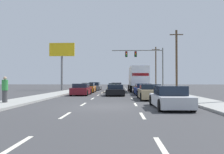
# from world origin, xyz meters

# --- Properties ---
(ground_plane) EXTENTS (140.00, 140.00, 0.00)m
(ground_plane) POSITION_xyz_m (0.00, 25.00, 0.00)
(ground_plane) COLOR #3D3D3F
(sidewalk_right) EXTENTS (2.46, 80.00, 0.14)m
(sidewalk_right) POSITION_xyz_m (6.48, 20.00, 0.07)
(sidewalk_right) COLOR #9E9E99
(sidewalk_right) RESTS_ON ground_plane
(sidewalk_left) EXTENTS (2.46, 80.00, 0.14)m
(sidewalk_left) POSITION_xyz_m (-6.48, 20.00, 0.07)
(sidewalk_left) COLOR #9E9E99
(sidewalk_left) RESTS_ON ground_plane
(lane_markings) EXTENTS (3.54, 62.00, 0.01)m
(lane_markings) POSITION_xyz_m (0.00, 21.36, 0.00)
(lane_markings) COLOR silver
(lane_markings) RESTS_ON ground_plane
(car_gray) EXTENTS (1.84, 4.63, 1.34)m
(car_gray) POSITION_xyz_m (-3.60, 25.27, 0.62)
(car_gray) COLOR slate
(car_gray) RESTS_ON ground_plane
(car_orange) EXTENTS (1.92, 4.51, 1.28)m
(car_orange) POSITION_xyz_m (-3.63, 17.62, 0.58)
(car_orange) COLOR orange
(car_orange) RESTS_ON ground_plane
(car_maroon) EXTENTS (1.84, 4.25, 1.25)m
(car_maroon) POSITION_xyz_m (-3.55, 11.45, 0.59)
(car_maroon) COLOR maroon
(car_maroon) RESTS_ON ground_plane
(car_red) EXTENTS (1.88, 4.26, 1.27)m
(car_red) POSITION_xyz_m (0.03, 24.66, 0.59)
(car_red) COLOR red
(car_red) RESTS_ON ground_plane
(car_yellow) EXTENTS (1.89, 4.37, 1.24)m
(car_yellow) POSITION_xyz_m (-0.10, 17.70, 0.58)
(car_yellow) COLOR yellow
(car_yellow) RESTS_ON ground_plane
(car_black) EXTENTS (1.93, 4.03, 1.15)m
(car_black) POSITION_xyz_m (0.18, 10.85, 0.53)
(car_black) COLOR black
(car_black) RESTS_ON ground_plane
(box_truck) EXTENTS (2.60, 8.94, 3.50)m
(box_truck) POSITION_xyz_m (3.17, 19.99, 2.01)
(box_truck) COLOR white
(box_truck) RESTS_ON ground_plane
(car_blue) EXTENTS (1.87, 4.66, 1.26)m
(car_blue) POSITION_xyz_m (3.15, 11.82, 0.58)
(car_blue) COLOR #1E389E
(car_blue) RESTS_ON ground_plane
(car_tan) EXTENTS (1.88, 4.70, 1.26)m
(car_tan) POSITION_xyz_m (3.17, 5.85, 0.58)
(car_tan) COLOR tan
(car_tan) RESTS_ON ground_plane
(car_silver) EXTENTS (1.86, 4.32, 1.25)m
(car_silver) POSITION_xyz_m (3.50, -0.66, 0.57)
(car_silver) COLOR #B7BABF
(car_silver) RESTS_ON ground_plane
(traffic_signal_mast) EXTENTS (8.97, 0.69, 7.33)m
(traffic_signal_mast) POSITION_xyz_m (4.44, 27.48, 5.57)
(traffic_signal_mast) COLOR #595B56
(traffic_signal_mast) RESTS_ON ground_plane
(utility_pole_mid) EXTENTS (1.80, 0.28, 8.35)m
(utility_pole_mid) POSITION_xyz_m (8.18, 17.82, 4.31)
(utility_pole_mid) COLOR brown
(utility_pole_mid) RESTS_ON ground_plane
(utility_pole_far) EXTENTS (1.80, 0.28, 9.44)m
(utility_pole_far) POSITION_xyz_m (8.80, 40.87, 4.86)
(utility_pole_far) COLOR brown
(utility_pole_far) RESTS_ON ground_plane
(roadside_billboard) EXTENTS (4.42, 0.36, 8.16)m
(roadside_billboard) POSITION_xyz_m (-9.52, 26.63, 5.90)
(roadside_billboard) COLOR slate
(roadside_billboard) RESTS_ON ground_plane
(pedestrian_near_corner) EXTENTS (0.38, 0.38, 1.68)m
(pedestrian_near_corner) POSITION_xyz_m (-6.76, 0.99, 0.97)
(pedestrian_near_corner) COLOR #3F3F42
(pedestrian_near_corner) RESTS_ON sidewalk_left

